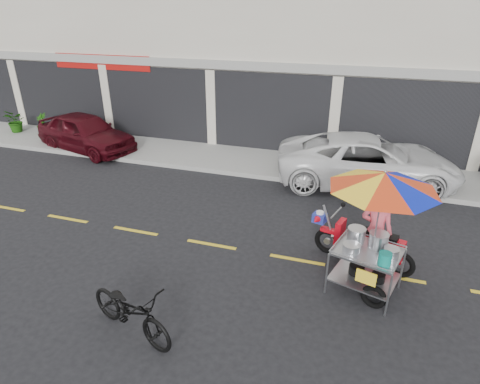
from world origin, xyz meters
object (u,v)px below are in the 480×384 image
(near_bicycle, at_px, (131,310))
(food_vendor_rig, at_px, (377,211))
(maroon_sedan, at_px, (86,132))
(white_pickup, at_px, (368,161))

(near_bicycle, height_order, food_vendor_rig, food_vendor_rig)
(maroon_sedan, height_order, near_bicycle, maroon_sedan)
(maroon_sedan, xyz_separation_m, food_vendor_rig, (10.31, -4.97, 0.88))
(white_pickup, bearing_deg, maroon_sedan, 80.32)
(maroon_sedan, height_order, food_vendor_rig, food_vendor_rig)
(maroon_sedan, distance_m, food_vendor_rig, 11.48)
(maroon_sedan, bearing_deg, near_bicycle, -124.12)
(white_pickup, distance_m, near_bicycle, 8.42)
(food_vendor_rig, bearing_deg, white_pickup, 108.53)
(near_bicycle, distance_m, food_vendor_rig, 4.70)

